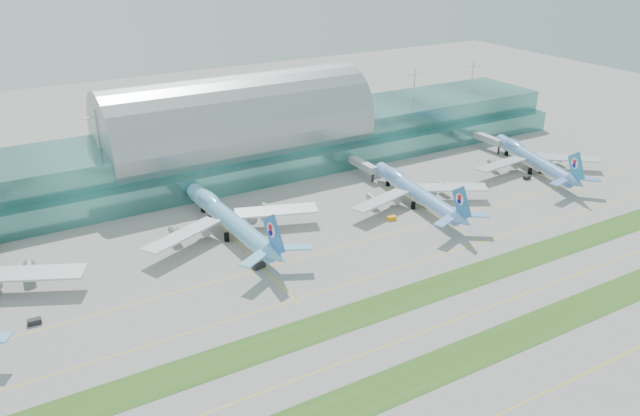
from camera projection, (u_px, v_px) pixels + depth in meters
ground at (413, 301)px, 185.52m from camera, size 700.00×700.00×0.00m
terminal at (238, 140)px, 281.41m from camera, size 340.00×69.10×36.00m
grass_strip_near at (479, 351)px, 163.39m from camera, size 420.00×12.00×0.08m
grass_strip_far at (408, 297)px, 187.08m from camera, size 420.00×12.00×0.08m
taxiline_a at (538, 396)px, 147.62m from camera, size 420.00×0.35×0.01m
taxiline_b at (443, 324)px, 174.46m from camera, size 420.00×0.35×0.01m
taxiline_c at (378, 274)px, 199.73m from camera, size 420.00×0.35×0.01m
taxiline_d at (342, 247)px, 217.10m from camera, size 420.00×0.35×0.01m
airliner_b at (228, 218)px, 223.35m from camera, size 67.74×76.96×21.18m
airliner_c at (415, 190)px, 248.65m from camera, size 61.18×69.87×19.23m
airliner_d at (532, 158)px, 283.50m from camera, size 60.00×69.46×19.50m
gse_b at (34, 322)px, 174.29m from camera, size 3.83×2.19×1.57m
gse_c at (259, 266)px, 203.12m from camera, size 4.42×2.76×1.50m
gse_d at (268, 256)px, 209.30m from camera, size 3.57×1.75×1.58m
gse_e at (391, 218)px, 236.97m from camera, size 3.92×2.54×1.50m
gse_f at (436, 202)px, 250.77m from camera, size 3.38×2.49×1.56m
gse_g at (527, 177)px, 275.74m from camera, size 3.68×2.70×1.59m
gse_h at (547, 169)px, 285.15m from camera, size 4.21×2.67×1.49m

